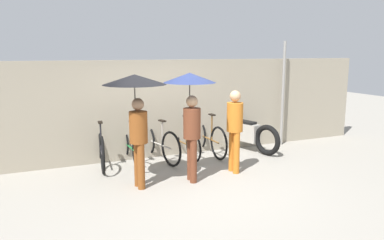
# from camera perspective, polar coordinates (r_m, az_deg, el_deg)

# --- Properties ---
(ground_plane) EXTENTS (30.00, 30.00, 0.00)m
(ground_plane) POSITION_cam_1_polar(r_m,az_deg,el_deg) (6.85, -0.34, -10.11)
(ground_plane) COLOR gray
(back_wall) EXTENTS (11.53, 0.12, 2.22)m
(back_wall) POSITION_cam_1_polar(r_m,az_deg,el_deg) (8.54, -6.00, 1.66)
(back_wall) COLOR gray
(back_wall) RESTS_ON ground
(parked_bicycle_0) EXTENTS (0.44, 1.75, 1.10)m
(parked_bicycle_0) POSITION_cam_1_polar(r_m,az_deg,el_deg) (8.12, -13.71, -4.16)
(parked_bicycle_0) COLOR black
(parked_bicycle_0) RESTS_ON ground
(parked_bicycle_1) EXTENTS (0.44, 1.78, 1.04)m
(parked_bicycle_1) POSITION_cam_1_polar(r_m,az_deg,el_deg) (8.22, -9.39, -3.99)
(parked_bicycle_1) COLOR black
(parked_bicycle_1) RESTS_ON ground
(parked_bicycle_2) EXTENTS (0.54, 1.82, 1.03)m
(parked_bicycle_2) POSITION_cam_1_polar(r_m,az_deg,el_deg) (8.36, -5.20, -3.52)
(parked_bicycle_2) COLOR black
(parked_bicycle_2) RESTS_ON ground
(parked_bicycle_3) EXTENTS (0.44, 1.70, 1.02)m
(parked_bicycle_3) POSITION_cam_1_polar(r_m,az_deg,el_deg) (8.65, -1.44, -3.28)
(parked_bicycle_3) COLOR black
(parked_bicycle_3) RESTS_ON ground
(parked_bicycle_4) EXTENTS (0.44, 1.81, 1.04)m
(parked_bicycle_4) POSITION_cam_1_polar(r_m,az_deg,el_deg) (8.84, 2.46, -2.70)
(parked_bicycle_4) COLOR black
(parked_bicycle_4) RESTS_ON ground
(pedestrian_leading) EXTENTS (1.12, 1.12, 2.01)m
(pedestrian_leading) POSITION_cam_1_polar(r_m,az_deg,el_deg) (6.59, -8.57, 3.57)
(pedestrian_leading) COLOR brown
(pedestrian_leading) RESTS_ON ground
(pedestrian_center) EXTENTS (0.97, 0.97, 2.02)m
(pedestrian_center) POSITION_cam_1_polar(r_m,az_deg,el_deg) (6.85, -0.23, 3.49)
(pedestrian_center) COLOR brown
(pedestrian_center) RESTS_ON ground
(pedestrian_trailing) EXTENTS (0.32, 0.32, 1.65)m
(pedestrian_trailing) POSITION_cam_1_polar(r_m,az_deg,el_deg) (7.45, 6.52, -0.77)
(pedestrian_trailing) COLOR #C66B1E
(pedestrian_trailing) RESTS_ON ground
(motorcycle) EXTENTS (0.83, 2.04, 0.93)m
(motorcycle) POSITION_cam_1_polar(r_m,az_deg,el_deg) (9.33, 8.15, -2.05)
(motorcycle) COLOR black
(motorcycle) RESTS_ON ground
(awning_pole) EXTENTS (0.07, 0.07, 2.66)m
(awning_pole) POSITION_cam_1_polar(r_m,az_deg,el_deg) (9.86, 13.68, 3.88)
(awning_pole) COLOR gray
(awning_pole) RESTS_ON ground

